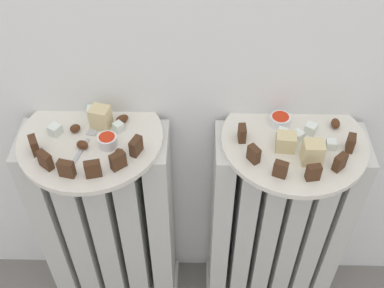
{
  "coord_description": "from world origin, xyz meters",
  "views": [
    {
      "loc": [
        0.01,
        -0.42,
        1.32
      ],
      "look_at": [
        0.0,
        0.28,
        0.6
      ],
      "focal_mm": 44.56,
      "sensor_mm": 36.0,
      "label": 1
    }
  ],
  "objects_px": {
    "radiator_right": "(275,229)",
    "fork": "(86,142)",
    "plate_left": "(91,138)",
    "jam_bowl_left": "(107,141)",
    "jam_bowl_right": "(280,119)",
    "plate_right": "(294,141)",
    "radiator_left": "(109,226)"
  },
  "relations": [
    {
      "from": "radiator_right",
      "to": "plate_left",
      "type": "height_order",
      "value": "plate_left"
    },
    {
      "from": "radiator_right",
      "to": "jam_bowl_left",
      "type": "distance_m",
      "value": 0.51
    },
    {
      "from": "plate_right",
      "to": "jam_bowl_left",
      "type": "distance_m",
      "value": 0.38
    },
    {
      "from": "radiator_right",
      "to": "plate_right",
      "type": "relative_size",
      "value": 2.02
    },
    {
      "from": "radiator_right",
      "to": "fork",
      "type": "distance_m",
      "value": 0.54
    },
    {
      "from": "plate_right",
      "to": "jam_bowl_left",
      "type": "relative_size",
      "value": 7.72
    },
    {
      "from": "radiator_left",
      "to": "radiator_right",
      "type": "distance_m",
      "value": 0.42
    },
    {
      "from": "jam_bowl_left",
      "to": "fork",
      "type": "bearing_deg",
      "value": 171.73
    },
    {
      "from": "jam_bowl_left",
      "to": "plate_left",
      "type": "bearing_deg",
      "value": 146.73
    },
    {
      "from": "radiator_right",
      "to": "jam_bowl_right",
      "type": "height_order",
      "value": "jam_bowl_right"
    },
    {
      "from": "jam_bowl_right",
      "to": "radiator_right",
      "type": "bearing_deg",
      "value": -61.36
    },
    {
      "from": "jam_bowl_left",
      "to": "radiator_left",
      "type": "bearing_deg",
      "value": 146.73
    },
    {
      "from": "plate_left",
      "to": "jam_bowl_left",
      "type": "distance_m",
      "value": 0.05
    },
    {
      "from": "jam_bowl_left",
      "to": "jam_bowl_right",
      "type": "bearing_deg",
      "value": 11.74
    },
    {
      "from": "plate_left",
      "to": "plate_right",
      "type": "bearing_deg",
      "value": 0.0
    },
    {
      "from": "jam_bowl_left",
      "to": "plate_right",
      "type": "bearing_deg",
      "value": 4.06
    },
    {
      "from": "plate_left",
      "to": "jam_bowl_left",
      "type": "relative_size",
      "value": 7.72
    },
    {
      "from": "radiator_left",
      "to": "jam_bowl_right",
      "type": "xyz_separation_m",
      "value": [
        0.4,
        0.05,
        0.33
      ]
    },
    {
      "from": "radiator_right",
      "to": "jam_bowl_right",
      "type": "xyz_separation_m",
      "value": [
        -0.03,
        0.05,
        0.33
      ]
    },
    {
      "from": "radiator_left",
      "to": "jam_bowl_right",
      "type": "height_order",
      "value": "jam_bowl_right"
    },
    {
      "from": "fork",
      "to": "plate_right",
      "type": "bearing_deg",
      "value": 2.72
    },
    {
      "from": "radiator_left",
      "to": "jam_bowl_left",
      "type": "relative_size",
      "value": 15.57
    },
    {
      "from": "radiator_left",
      "to": "fork",
      "type": "relative_size",
      "value": 5.86
    },
    {
      "from": "plate_left",
      "to": "radiator_right",
      "type": "bearing_deg",
      "value": -0.0
    },
    {
      "from": "jam_bowl_left",
      "to": "jam_bowl_right",
      "type": "distance_m",
      "value": 0.36
    },
    {
      "from": "jam_bowl_left",
      "to": "jam_bowl_right",
      "type": "relative_size",
      "value": 0.91
    },
    {
      "from": "plate_right",
      "to": "jam_bowl_right",
      "type": "distance_m",
      "value": 0.06
    },
    {
      "from": "jam_bowl_left",
      "to": "jam_bowl_right",
      "type": "height_order",
      "value": "jam_bowl_left"
    },
    {
      "from": "radiator_left",
      "to": "fork",
      "type": "height_order",
      "value": "fork"
    },
    {
      "from": "radiator_left",
      "to": "plate_right",
      "type": "xyz_separation_m",
      "value": [
        0.42,
        -0.0,
        0.32
      ]
    },
    {
      "from": "plate_left",
      "to": "jam_bowl_right",
      "type": "distance_m",
      "value": 0.4
    },
    {
      "from": "plate_left",
      "to": "jam_bowl_right",
      "type": "height_order",
      "value": "jam_bowl_right"
    }
  ]
}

